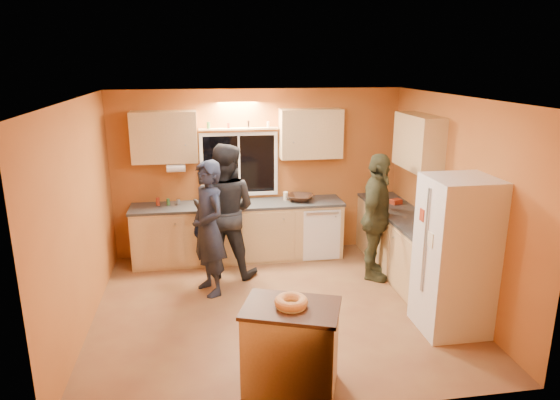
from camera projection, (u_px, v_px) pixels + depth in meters
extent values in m
plane|color=brown|center=(278.00, 307.00, 6.30)|extent=(4.50, 4.50, 0.00)
cube|color=#B76C2E|center=(258.00, 173.00, 7.85)|extent=(4.50, 0.04, 2.60)
cube|color=#B76C2E|center=(316.00, 279.00, 4.05)|extent=(4.50, 0.04, 2.60)
cube|color=#B76C2E|center=(80.00, 218.00, 5.61)|extent=(0.04, 4.00, 2.60)
cube|color=#B76C2E|center=(454.00, 201.00, 6.29)|extent=(0.04, 4.00, 2.60)
cube|color=white|center=(278.00, 98.00, 5.60)|extent=(4.50, 4.00, 0.02)
cube|color=black|center=(239.00, 164.00, 7.75)|extent=(1.10, 0.02, 0.90)
cube|color=white|center=(239.00, 165.00, 7.73)|extent=(1.20, 0.04, 1.00)
cube|color=tan|center=(164.00, 137.00, 7.31)|extent=(0.95, 0.33, 0.75)
cube|color=tan|center=(311.00, 134.00, 7.65)|extent=(0.95, 0.33, 0.75)
cube|color=tan|center=(418.00, 142.00, 6.86)|extent=(0.33, 1.00, 0.75)
cylinder|color=silver|center=(176.00, 168.00, 7.34)|extent=(0.27, 0.12, 0.12)
cube|color=tan|center=(239.00, 232.00, 7.75)|extent=(3.20, 0.60, 0.86)
cube|color=#282B2D|center=(238.00, 205.00, 7.62)|extent=(3.24, 0.62, 0.04)
cube|color=tan|center=(380.00, 225.00, 8.10)|extent=(0.60, 0.60, 0.86)
cube|color=#282B2D|center=(382.00, 198.00, 7.97)|extent=(0.62, 0.62, 0.04)
cube|color=tan|center=(410.00, 252.00, 6.96)|extent=(0.60, 1.80, 0.86)
cube|color=#282B2D|center=(413.00, 221.00, 6.83)|extent=(0.62, 1.84, 0.04)
cube|color=silver|center=(455.00, 256.00, 5.58)|extent=(0.72, 0.70, 1.80)
cube|color=tan|center=(291.00, 349.00, 4.67)|extent=(0.98, 0.82, 0.82)
cube|color=black|center=(291.00, 308.00, 4.55)|extent=(1.03, 0.86, 0.04)
torus|color=tan|center=(291.00, 302.00, 4.54)|extent=(0.31, 0.31, 0.09)
imported|color=black|center=(208.00, 229.00, 6.49)|extent=(0.67, 0.78, 1.80)
imported|color=black|center=(225.00, 211.00, 7.05)|extent=(1.11, 0.98, 1.92)
imported|color=#333622|center=(376.00, 217.00, 6.95)|extent=(0.92, 1.13, 1.80)
imported|color=black|center=(300.00, 198.00, 7.76)|extent=(0.51, 0.51, 0.10)
cylinder|color=beige|center=(209.00, 198.00, 7.59)|extent=(0.14, 0.14, 0.17)
imported|color=gray|center=(444.00, 228.00, 6.03)|extent=(0.34, 0.31, 0.30)
cube|color=maroon|center=(396.00, 202.00, 7.59)|extent=(0.19, 0.16, 0.07)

